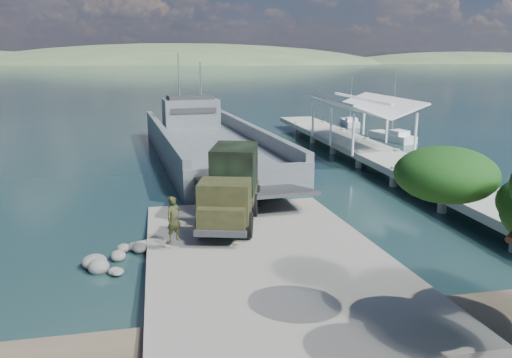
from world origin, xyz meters
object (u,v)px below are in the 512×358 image
at_px(pier, 364,142).
at_px(military_truck, 232,185).
at_px(sailboat_near, 393,137).
at_px(sailboat_far, 350,123).
at_px(landing_craft, 209,149).
at_px(soldier, 174,228).

height_order(pier, military_truck, pier).
xyz_separation_m(pier, sailboat_near, (7.11, 8.86, -1.22)).
xyz_separation_m(pier, sailboat_far, (7.25, 21.10, -1.26)).
xyz_separation_m(landing_craft, sailboat_far, (20.15, 17.44, -0.46)).
bearing_deg(landing_craft, sailboat_far, 36.12).
xyz_separation_m(military_truck, sailboat_near, (20.81, 23.79, -1.89)).
height_order(pier, landing_craft, landing_craft).
bearing_deg(landing_craft, sailboat_near, 9.81).
bearing_deg(pier, soldier, -131.98).
distance_m(military_truck, soldier, 4.89).
bearing_deg(landing_craft, military_truck, -97.23).
bearing_deg(soldier, pier, 12.59).
bearing_deg(military_truck, pier, 63.23).
height_order(landing_craft, sailboat_far, landing_craft).
distance_m(landing_craft, sailboat_near, 20.67).
bearing_deg(military_truck, sailboat_far, 75.58).
bearing_deg(sailboat_near, sailboat_far, 76.51).
bearing_deg(landing_craft, pier, -20.58).
distance_m(pier, soldier, 25.10).
relative_size(landing_craft, sailboat_near, 4.64).
height_order(pier, soldier, pier).
xyz_separation_m(military_truck, sailboat_far, (20.96, 36.03, -1.93)).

